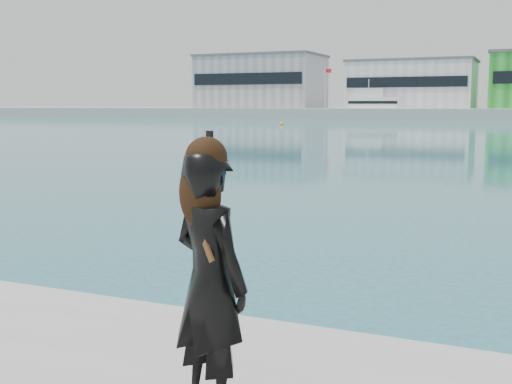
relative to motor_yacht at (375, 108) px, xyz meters
The scene contains 6 objects.
warehouse_grey_left 31.08m from the motor_yacht, 158.00° to the left, with size 26.52×16.36×11.50m.
warehouse_white 13.22m from the motor_yacht, 67.82° to the left, with size 24.48×15.35×9.50m.
flagpole_left 12.88m from the motor_yacht, 158.31° to the left, with size 1.28×0.16×8.00m.
motor_yacht is the anchor object (origin of this frame).
buoy_far 40.76m from the motor_yacht, 94.31° to the right, with size 0.50×0.50×0.50m, color yellow.
woman 120.24m from the motor_yacht, 77.25° to the right, with size 0.71×0.61×1.74m.
Camera 1 is at (1.65, -4.12, 2.71)m, focal length 45.00 mm.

